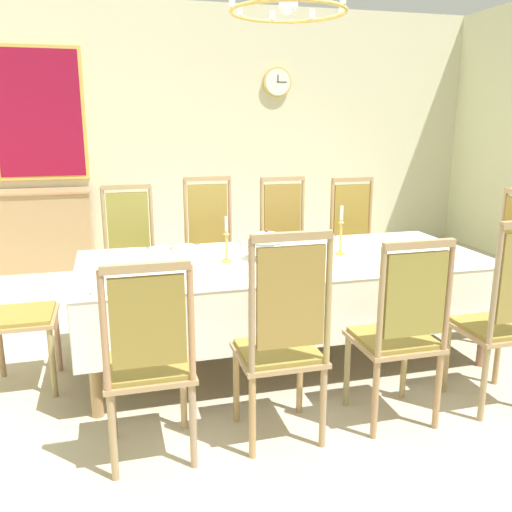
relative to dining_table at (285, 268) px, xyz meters
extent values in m
cube|color=#BEB69C|center=(0.00, -0.16, -0.69)|extent=(7.12, 6.95, 0.04)
cube|color=beige|center=(0.00, 3.36, 0.84)|extent=(7.12, 0.08, 3.02)
cylinder|color=tan|center=(-1.30, -0.50, -0.32)|extent=(0.07, 0.07, 0.71)
cylinder|color=tan|center=(1.30, -0.50, -0.32)|extent=(0.07, 0.07, 0.71)
cylinder|color=tan|center=(-1.30, 0.50, -0.32)|extent=(0.07, 0.07, 0.71)
cylinder|color=tan|center=(1.30, 0.50, -0.32)|extent=(0.07, 0.07, 0.71)
cube|color=#A98157|center=(0.00, 0.00, 0.00)|extent=(2.67, 1.07, 0.08)
cube|color=tan|center=(0.00, 0.00, 0.05)|extent=(2.79, 1.19, 0.03)
cube|color=white|center=(0.00, 0.00, 0.07)|extent=(2.81, 1.21, 0.00)
cube|color=white|center=(0.00, -0.60, -0.14)|extent=(2.81, 0.00, 0.41)
cube|color=white|center=(0.00, 0.60, -0.14)|extent=(2.81, 0.00, 0.41)
cube|color=white|center=(-1.40, 0.00, -0.14)|extent=(0.00, 1.21, 0.41)
cube|color=white|center=(1.40, 0.00, -0.14)|extent=(0.00, 1.21, 0.41)
cylinder|color=#9E7E5A|center=(-1.21, -0.76, -0.44)|extent=(0.04, 0.04, 0.45)
cylinder|color=tan|center=(-0.83, -0.76, -0.44)|extent=(0.04, 0.04, 0.45)
cylinder|color=#A1845B|center=(-1.21, -1.12, -0.44)|extent=(0.04, 0.04, 0.45)
cylinder|color=#9F8265|center=(-0.83, -1.12, -0.44)|extent=(0.04, 0.04, 0.45)
cube|color=tan|center=(-1.02, -0.94, -0.20)|extent=(0.44, 0.42, 0.03)
cube|color=olive|center=(-1.02, -0.94, -0.18)|extent=(0.40, 0.38, 0.02)
cylinder|color=#A97D58|center=(-1.21, -1.13, 0.09)|extent=(0.03, 0.03, 0.57)
cylinder|color=tan|center=(-0.82, -1.13, 0.09)|extent=(0.03, 0.03, 0.57)
cube|color=olive|center=(-1.02, -1.13, 0.12)|extent=(0.34, 0.02, 0.43)
cube|color=tan|center=(-1.02, -1.13, 0.38)|extent=(0.40, 0.04, 0.04)
cylinder|color=#A68061|center=(-0.83, 0.76, -0.44)|extent=(0.04, 0.04, 0.45)
cylinder|color=tan|center=(-1.21, 0.76, -0.44)|extent=(0.04, 0.04, 0.45)
cylinder|color=#A67F5D|center=(-0.83, 1.12, -0.44)|extent=(0.04, 0.04, 0.45)
cylinder|color=tan|center=(-1.21, 1.12, -0.44)|extent=(0.04, 0.04, 0.45)
cube|color=tan|center=(-1.02, 0.94, -0.20)|extent=(0.44, 0.42, 0.03)
cube|color=olive|center=(-1.02, 0.94, -0.18)|extent=(0.40, 0.38, 0.02)
cylinder|color=tan|center=(-0.82, 1.13, 0.14)|extent=(0.03, 0.03, 0.66)
cylinder|color=tan|center=(-1.21, 1.13, 0.14)|extent=(0.03, 0.03, 0.66)
cube|color=olive|center=(-1.02, 1.13, 0.17)|extent=(0.34, 0.02, 0.50)
cube|color=tan|center=(-1.02, 1.13, 0.47)|extent=(0.40, 0.04, 0.04)
cylinder|color=#A68654|center=(-0.53, -0.76, -0.44)|extent=(0.04, 0.04, 0.45)
cylinder|color=tan|center=(-0.15, -0.76, -0.44)|extent=(0.04, 0.04, 0.45)
cylinder|color=#AC8353|center=(-0.53, -1.12, -0.44)|extent=(0.04, 0.04, 0.45)
cylinder|color=#A1825C|center=(-0.15, -1.12, -0.44)|extent=(0.04, 0.04, 0.45)
cube|color=tan|center=(-0.34, -0.94, -0.20)|extent=(0.44, 0.42, 0.03)
cube|color=olive|center=(-0.34, -0.94, -0.18)|extent=(0.40, 0.38, 0.02)
cylinder|color=#9E8161|center=(-0.53, -1.13, 0.14)|extent=(0.03, 0.03, 0.67)
cylinder|color=#A68B53|center=(-0.14, -1.13, 0.14)|extent=(0.03, 0.03, 0.67)
cube|color=olive|center=(-0.34, -1.13, 0.18)|extent=(0.34, 0.02, 0.51)
cube|color=tan|center=(-0.34, -1.13, 0.48)|extent=(0.40, 0.04, 0.04)
cylinder|color=tan|center=(-0.15, 0.76, -0.44)|extent=(0.04, 0.04, 0.45)
cylinder|color=tan|center=(-0.53, 0.76, -0.44)|extent=(0.04, 0.04, 0.45)
cylinder|color=tan|center=(-0.15, 1.12, -0.44)|extent=(0.04, 0.04, 0.45)
cylinder|color=tan|center=(-0.53, 1.12, -0.44)|extent=(0.04, 0.04, 0.45)
cube|color=tan|center=(-0.34, 0.94, -0.20)|extent=(0.44, 0.42, 0.03)
cube|color=olive|center=(-0.34, 0.94, -0.18)|extent=(0.40, 0.38, 0.02)
cylinder|color=tan|center=(-0.14, 1.13, 0.16)|extent=(0.03, 0.03, 0.71)
cylinder|color=tan|center=(-0.53, 1.13, 0.16)|extent=(0.03, 0.03, 0.71)
cube|color=olive|center=(-0.34, 1.13, 0.20)|extent=(0.34, 0.02, 0.54)
cube|color=tan|center=(-0.34, 1.13, 0.52)|extent=(0.40, 0.04, 0.04)
cylinder|color=#9E8D5E|center=(0.15, -0.76, -0.44)|extent=(0.04, 0.04, 0.45)
cylinder|color=tan|center=(0.53, -0.76, -0.44)|extent=(0.04, 0.04, 0.45)
cylinder|color=#A47C56|center=(0.15, -1.12, -0.44)|extent=(0.04, 0.04, 0.45)
cylinder|color=#A67D54|center=(0.53, -1.12, -0.44)|extent=(0.04, 0.04, 0.45)
cube|color=tan|center=(0.34, -0.94, -0.20)|extent=(0.44, 0.42, 0.03)
cube|color=olive|center=(0.34, -0.94, -0.18)|extent=(0.40, 0.38, 0.02)
cylinder|color=tan|center=(0.14, -1.13, 0.10)|extent=(0.03, 0.03, 0.59)
cylinder|color=#A37D59|center=(0.53, -1.13, 0.10)|extent=(0.03, 0.03, 0.59)
cube|color=olive|center=(0.34, -1.13, 0.13)|extent=(0.34, 0.02, 0.45)
cube|color=tan|center=(0.34, -1.13, 0.40)|extent=(0.40, 0.04, 0.04)
cylinder|color=#9E7E5E|center=(0.53, 0.76, -0.44)|extent=(0.04, 0.04, 0.45)
cylinder|color=tan|center=(0.15, 0.76, -0.44)|extent=(0.04, 0.04, 0.45)
cylinder|color=tan|center=(0.53, 1.12, -0.44)|extent=(0.04, 0.04, 0.45)
cylinder|color=tan|center=(0.15, 1.12, -0.44)|extent=(0.04, 0.04, 0.45)
cube|color=tan|center=(0.34, 0.94, -0.20)|extent=(0.44, 0.42, 0.03)
cube|color=olive|center=(0.34, 0.94, -0.18)|extent=(0.40, 0.38, 0.02)
cylinder|color=tan|center=(0.53, 1.13, 0.15)|extent=(0.03, 0.03, 0.69)
cylinder|color=#A38554|center=(0.14, 1.13, 0.15)|extent=(0.03, 0.03, 0.69)
cube|color=olive|center=(0.34, 1.13, 0.19)|extent=(0.34, 0.02, 0.52)
cube|color=tan|center=(0.34, 1.13, 0.50)|extent=(0.40, 0.04, 0.04)
cylinder|color=#A28957|center=(0.82, -0.76, -0.44)|extent=(0.04, 0.04, 0.45)
cylinder|color=tan|center=(1.20, -0.76, -0.44)|extent=(0.04, 0.04, 0.45)
cylinder|color=#9F855C|center=(0.82, -1.12, -0.44)|extent=(0.04, 0.04, 0.45)
cube|color=tan|center=(1.01, -0.94, -0.20)|extent=(0.44, 0.42, 0.03)
cube|color=olive|center=(1.01, -0.94, -0.18)|extent=(0.40, 0.38, 0.02)
cylinder|color=tan|center=(0.82, -1.13, 0.14)|extent=(0.03, 0.03, 0.66)
cylinder|color=tan|center=(1.20, 0.76, -0.44)|extent=(0.04, 0.04, 0.45)
cylinder|color=#AD7B5E|center=(0.82, 0.76, -0.44)|extent=(0.04, 0.04, 0.45)
cylinder|color=tan|center=(1.20, 1.12, -0.44)|extent=(0.04, 0.04, 0.45)
cylinder|color=#A58259|center=(0.82, 1.12, -0.44)|extent=(0.04, 0.04, 0.45)
cube|color=tan|center=(1.01, 0.94, -0.20)|extent=(0.44, 0.42, 0.03)
cube|color=olive|center=(1.01, 0.94, -0.18)|extent=(0.40, 0.38, 0.02)
cylinder|color=tan|center=(1.21, 1.13, 0.14)|extent=(0.03, 0.03, 0.66)
cylinder|color=tan|center=(0.82, 1.13, 0.14)|extent=(0.03, 0.03, 0.66)
cube|color=olive|center=(1.01, 1.13, 0.17)|extent=(0.34, 0.02, 0.50)
cube|color=tan|center=(1.01, 1.13, 0.47)|extent=(0.40, 0.04, 0.04)
cylinder|color=tan|center=(-1.56, 0.19, -0.44)|extent=(0.04, 0.04, 0.45)
cylinder|color=#9E8955|center=(-1.56, -0.19, -0.44)|extent=(0.04, 0.04, 0.45)
cylinder|color=#A27D58|center=(-1.92, 0.19, -0.44)|extent=(0.04, 0.04, 0.45)
cube|color=tan|center=(-1.74, 0.00, -0.20)|extent=(0.42, 0.44, 0.03)
cube|color=olive|center=(-1.74, 0.00, -0.18)|extent=(0.38, 0.40, 0.02)
cylinder|color=#A5825C|center=(1.56, -0.19, -0.44)|extent=(0.04, 0.04, 0.45)
cylinder|color=tan|center=(1.56, 0.19, -0.44)|extent=(0.04, 0.04, 0.45)
cylinder|color=#9D7E57|center=(1.92, 0.19, -0.44)|extent=(0.04, 0.04, 0.45)
cube|color=tan|center=(1.74, 0.00, -0.20)|extent=(0.42, 0.44, 0.03)
cube|color=olive|center=(1.74, 0.00, -0.18)|extent=(0.38, 0.40, 0.02)
cylinder|color=tan|center=(1.93, 0.19, 0.13)|extent=(0.03, 0.03, 0.65)
cylinder|color=white|center=(-0.13, 0.00, 0.08)|extent=(0.15, 0.15, 0.02)
ellipsoid|color=white|center=(-0.13, 0.00, 0.15)|extent=(0.27, 0.27, 0.12)
ellipsoid|color=white|center=(-0.13, 0.00, 0.22)|extent=(0.24, 0.24, 0.09)
sphere|color=brown|center=(-0.13, 0.00, 0.27)|extent=(0.03, 0.03, 0.03)
cylinder|color=gold|center=(-0.41, 0.00, 0.08)|extent=(0.07, 0.07, 0.02)
cylinder|color=gold|center=(-0.41, 0.00, 0.18)|extent=(0.02, 0.02, 0.18)
cone|color=gold|center=(-0.41, 0.00, 0.28)|extent=(0.04, 0.04, 0.02)
cylinder|color=silver|center=(-0.41, 0.00, 0.34)|extent=(0.02, 0.02, 0.10)
cylinder|color=gold|center=(0.41, 0.00, 0.08)|extent=(0.07, 0.07, 0.02)
cylinder|color=gold|center=(0.41, 0.00, 0.20)|extent=(0.02, 0.02, 0.22)
cone|color=gold|center=(0.41, 0.00, 0.31)|extent=(0.04, 0.04, 0.02)
cylinder|color=silver|center=(0.41, 0.00, 0.37)|extent=(0.02, 0.02, 0.10)
cylinder|color=white|center=(0.45, 0.49, 0.09)|extent=(0.17, 0.17, 0.04)
cylinder|color=white|center=(0.45, 0.49, 0.10)|extent=(0.14, 0.14, 0.03)
torus|color=brown|center=(0.45, 0.49, 0.11)|extent=(0.16, 0.16, 0.01)
cylinder|color=white|center=(-0.63, 0.46, 0.09)|extent=(0.14, 0.14, 0.03)
cylinder|color=white|center=(-0.63, 0.46, 0.09)|extent=(0.12, 0.12, 0.02)
torus|color=brown|center=(-0.63, 0.46, 0.10)|extent=(0.14, 0.14, 0.01)
cylinder|color=white|center=(-0.09, 0.47, 0.09)|extent=(0.15, 0.15, 0.04)
cylinder|color=white|center=(-0.09, 0.47, 0.09)|extent=(0.12, 0.12, 0.03)
torus|color=brown|center=(-0.09, 0.47, 0.10)|extent=(0.14, 0.14, 0.01)
cylinder|color=white|center=(-1.22, -0.48, 0.08)|extent=(0.14, 0.14, 0.03)
cylinder|color=white|center=(-1.22, -0.48, 0.09)|extent=(0.12, 0.12, 0.02)
torus|color=brown|center=(-1.22, -0.48, 0.10)|extent=(0.14, 0.14, 0.01)
cube|color=gold|center=(0.56, 0.45, 0.07)|extent=(0.03, 0.14, 0.00)
ellipsoid|color=gold|center=(0.57, 0.53, 0.08)|extent=(0.03, 0.05, 0.01)
cube|color=gold|center=(-0.73, 0.43, 0.07)|extent=(0.01, 0.14, 0.00)
ellipsoid|color=gold|center=(-0.73, 0.51, 0.08)|extent=(0.03, 0.05, 0.01)
cube|color=tan|center=(-2.08, 3.04, -0.23)|extent=(1.40, 0.44, 0.88)
cube|color=tan|center=(-2.08, 3.04, 0.22)|extent=(1.44, 0.48, 0.02)
cube|color=tan|center=(-1.73, 3.26, -0.23)|extent=(0.59, 0.01, 0.70)
cylinder|color=#D1B251|center=(0.95, 3.29, 1.46)|extent=(0.36, 0.05, 0.36)
cylinder|color=white|center=(0.95, 3.26, 1.46)|extent=(0.32, 0.01, 0.32)
cube|color=black|center=(0.95, 3.25, 1.50)|extent=(0.01, 0.00, 0.09)
cube|color=black|center=(1.00, 3.25, 1.46)|extent=(0.13, 0.00, 0.01)
cube|color=#D1B251|center=(-1.87, 3.30, 1.07)|extent=(1.01, 0.04, 1.48)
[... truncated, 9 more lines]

